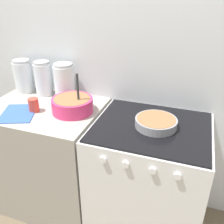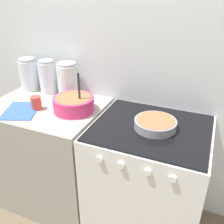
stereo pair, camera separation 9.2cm
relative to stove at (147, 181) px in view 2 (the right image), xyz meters
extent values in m
cube|color=silver|center=(-0.39, 0.35, 0.75)|extent=(4.69, 0.05, 2.40)
cube|color=#9E998E|center=(-0.81, 0.00, 0.00)|extent=(0.84, 0.65, 0.90)
cube|color=silver|center=(0.00, 0.00, -0.01)|extent=(0.76, 0.65, 0.88)
cube|color=black|center=(0.00, 0.00, 0.44)|extent=(0.73, 0.62, 0.01)
cylinder|color=white|center=(-0.21, -0.33, 0.37)|extent=(0.04, 0.02, 0.04)
cylinder|color=white|center=(-0.08, -0.33, 0.37)|extent=(0.04, 0.02, 0.04)
cylinder|color=white|center=(0.08, -0.33, 0.37)|extent=(0.04, 0.02, 0.04)
cylinder|color=white|center=(0.21, -0.33, 0.37)|extent=(0.04, 0.02, 0.04)
cylinder|color=#E0336B|center=(-0.57, 0.01, 0.50)|extent=(0.29, 0.29, 0.10)
cylinder|color=#8C603D|center=(-0.57, 0.01, 0.52)|extent=(0.26, 0.26, 0.06)
cylinder|color=#333333|center=(-0.52, 0.01, 0.60)|extent=(0.02, 0.02, 0.27)
cylinder|color=gray|center=(0.02, 0.00, 0.48)|extent=(0.27, 0.27, 0.06)
cylinder|color=#8C603D|center=(0.02, 0.00, 0.48)|extent=(0.24, 0.24, 0.05)
cylinder|color=silver|center=(-1.13, 0.22, 0.57)|extent=(0.15, 0.15, 0.25)
cylinder|color=tan|center=(-1.13, 0.22, 0.52)|extent=(0.13, 0.13, 0.15)
cylinder|color=#B2B2B7|center=(-1.13, 0.22, 0.71)|extent=(0.13, 0.13, 0.02)
cylinder|color=silver|center=(-0.94, 0.22, 0.57)|extent=(0.14, 0.14, 0.25)
cylinder|color=white|center=(-0.94, 0.22, 0.52)|extent=(0.12, 0.12, 0.15)
cylinder|color=#B2B2B7|center=(-0.94, 0.22, 0.71)|extent=(0.12, 0.12, 0.02)
cylinder|color=silver|center=(-0.74, 0.22, 0.58)|extent=(0.16, 0.16, 0.25)
cylinder|color=silver|center=(-0.74, 0.22, 0.52)|extent=(0.14, 0.14, 0.15)
cylinder|color=#B2B2B7|center=(-0.74, 0.22, 0.71)|extent=(0.14, 0.14, 0.02)
cylinder|color=#CC3F33|center=(-0.83, -0.07, 0.50)|extent=(0.07, 0.07, 0.10)
cube|color=#3359B2|center=(-0.92, -0.14, 0.45)|extent=(0.31, 0.35, 0.01)
camera|label=1|loc=(0.21, -1.39, 1.26)|focal=40.00mm
camera|label=2|loc=(0.30, -1.36, 1.26)|focal=40.00mm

